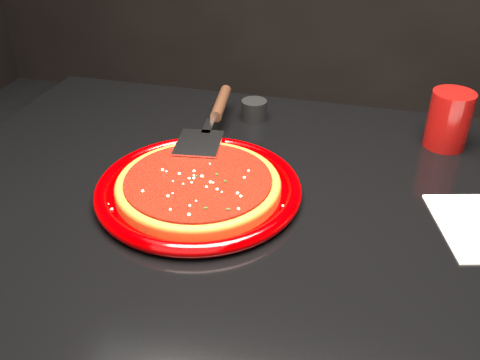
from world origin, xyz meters
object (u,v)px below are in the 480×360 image
cup (449,120)px  ramekin (254,110)px  plate (199,189)px  pizza_server (212,119)px

cup → ramekin: size_ratio=2.06×
plate → cup: cup is taller
plate → cup: (0.39, 0.27, 0.04)m
plate → pizza_server: 0.19m
ramekin → cup: bearing=-3.5°
pizza_server → cup: bearing=3.9°
plate → ramekin: ramekin is taller
pizza_server → cup: size_ratio=3.06×
ramekin → pizza_server: bearing=-117.4°
pizza_server → ramekin: (0.06, 0.11, -0.02)m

